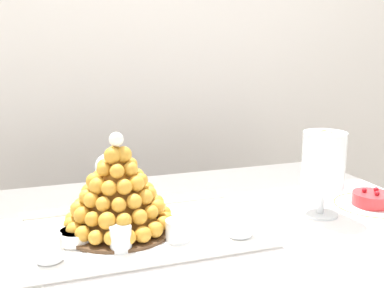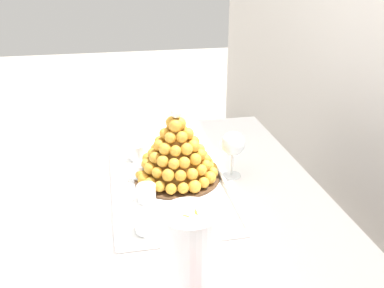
% 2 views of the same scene
% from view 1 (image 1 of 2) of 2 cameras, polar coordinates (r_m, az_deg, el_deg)
% --- Properties ---
extents(backdrop_wall, '(4.80, 0.10, 2.50)m').
position_cam_1_polar(backdrop_wall, '(1.88, -8.94, 12.65)').
color(backdrop_wall, silver).
rests_on(backdrop_wall, ground_plane).
extents(buffet_table, '(1.38, 0.86, 0.80)m').
position_cam_1_polar(buffet_table, '(1.21, -1.01, -15.44)').
color(buffet_table, brown).
rests_on(buffet_table, ground_plane).
extents(serving_tray, '(0.57, 0.35, 0.02)m').
position_cam_1_polar(serving_tray, '(1.09, -6.33, -11.27)').
color(serving_tray, white).
rests_on(serving_tray, buffet_table).
extents(croquembouche, '(0.27, 0.27, 0.24)m').
position_cam_1_polar(croquembouche, '(1.08, -9.57, -6.25)').
color(croquembouche, '#4C331E').
rests_on(croquembouche, serving_tray).
extents(dessert_cup_left, '(0.05, 0.05, 0.05)m').
position_cam_1_polar(dessert_cup_left, '(0.99, -18.02, -12.78)').
color(dessert_cup_left, silver).
rests_on(dessert_cup_left, serving_tray).
extents(dessert_cup_mid_left, '(0.05, 0.05, 0.05)m').
position_cam_1_polar(dessert_cup_mid_left, '(0.99, -9.22, -12.09)').
color(dessert_cup_mid_left, silver).
rests_on(dessert_cup_mid_left, serving_tray).
extents(dessert_cup_centre, '(0.05, 0.05, 0.05)m').
position_cam_1_polar(dessert_cup_centre, '(1.03, -1.91, -11.22)').
color(dessert_cup_centre, silver).
rests_on(dessert_cup_centre, serving_tray).
extents(dessert_cup_mid_right, '(0.06, 0.06, 0.05)m').
position_cam_1_polar(dessert_cup_mid_right, '(1.06, 6.15, -10.43)').
color(dessert_cup_mid_right, silver).
rests_on(dessert_cup_mid_right, serving_tray).
extents(creme_brulee_ramekin, '(0.08, 0.08, 0.03)m').
position_cam_1_polar(creme_brulee_ramekin, '(1.06, -14.74, -11.38)').
color(creme_brulee_ramekin, white).
rests_on(creme_brulee_ramekin, serving_tray).
extents(macaron_goblet, '(0.11, 0.11, 0.24)m').
position_cam_1_polar(macaron_goblet, '(1.21, 16.65, -2.24)').
color(macaron_goblet, white).
rests_on(macaron_goblet, buffet_table).
extents(fruit_tart_plate, '(0.21, 0.21, 0.05)m').
position_cam_1_polar(fruit_tart_plate, '(1.35, 22.22, -6.99)').
color(fruit_tart_plate, white).
rests_on(fruit_tart_plate, buffet_table).
extents(wine_glass, '(0.08, 0.08, 0.16)m').
position_cam_1_polar(wine_glass, '(1.25, -10.74, -3.13)').
color(wine_glass, silver).
rests_on(wine_glass, buffet_table).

